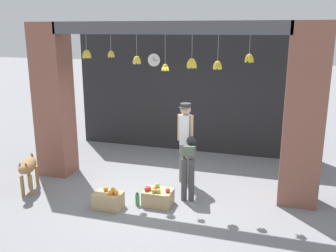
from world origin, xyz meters
TOP-DOWN VIEW (x-y plane):
  - ground_plane at (0.00, 0.00)m, footprint 60.00×60.00m
  - shop_back_wall at (0.00, 2.78)m, footprint 6.47×0.12m
  - shop_pillar_left at (-2.59, 0.30)m, footprint 0.70×0.60m
  - shop_pillar_right at (2.59, 0.30)m, footprint 0.70×0.60m
  - storefront_awning at (-0.01, 0.12)m, footprint 4.57×0.27m
  - dog at (-2.56, -0.78)m, footprint 0.54×0.95m
  - shopkeeper at (0.32, 0.59)m, footprint 0.34×0.29m
  - worker_stooping at (0.56, -0.02)m, footprint 0.32×0.83m
  - fruit_crate_oranges at (-0.72, -0.98)m, footprint 0.51×0.34m
  - fruit_crate_apples at (0.11, -0.60)m, footprint 0.53×0.39m
  - water_bottle at (-0.25, -0.73)m, footprint 0.08×0.08m
  - wall_clock at (-1.09, 2.70)m, footprint 0.36×0.03m

SIDE VIEW (x-z plane):
  - ground_plane at x=0.00m, z-range 0.00..0.00m
  - water_bottle at x=-0.25m, z-range -0.01..0.24m
  - fruit_crate_oranges at x=-0.72m, z-range -0.03..0.34m
  - fruit_crate_apples at x=0.11m, z-range -0.02..0.34m
  - dog at x=-2.56m, z-range 0.14..0.88m
  - worker_stooping at x=0.56m, z-range 0.18..1.27m
  - shopkeeper at x=0.32m, z-range 0.17..1.89m
  - shop_back_wall at x=0.00m, z-range 0.00..3.33m
  - shop_pillar_left at x=-2.59m, z-range 0.00..3.33m
  - shop_pillar_right at x=2.59m, z-range 0.00..3.33m
  - wall_clock at x=-1.09m, z-range 2.22..2.58m
  - storefront_awning at x=-0.01m, z-range 2.70..3.62m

